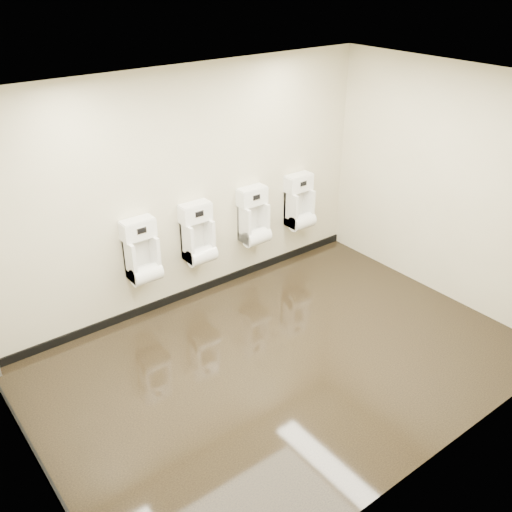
% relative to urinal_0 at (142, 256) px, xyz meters
% --- Properties ---
extents(ground, '(5.00, 3.50, 0.00)m').
position_rel_urinal_0_xyz_m(ground, '(0.71, -1.62, -0.83)').
color(ground, black).
rests_on(ground, ground).
extents(ceiling, '(5.00, 3.50, 0.00)m').
position_rel_urinal_0_xyz_m(ceiling, '(0.71, -1.62, 1.97)').
color(ceiling, white).
extents(back_wall, '(5.00, 0.02, 2.80)m').
position_rel_urinal_0_xyz_m(back_wall, '(0.71, 0.13, 0.57)').
color(back_wall, beige).
rests_on(back_wall, ground).
extents(front_wall, '(5.00, 0.02, 2.80)m').
position_rel_urinal_0_xyz_m(front_wall, '(0.71, -3.37, 0.57)').
color(front_wall, beige).
rests_on(front_wall, ground).
extents(left_wall, '(0.02, 3.50, 2.80)m').
position_rel_urinal_0_xyz_m(left_wall, '(-1.79, -1.62, 0.57)').
color(left_wall, beige).
rests_on(left_wall, ground).
extents(right_wall, '(0.02, 3.50, 2.80)m').
position_rel_urinal_0_xyz_m(right_wall, '(3.21, -1.62, 0.57)').
color(right_wall, beige).
rests_on(right_wall, ground).
extents(tile_overlay_left, '(0.01, 3.50, 2.80)m').
position_rel_urinal_0_xyz_m(tile_overlay_left, '(-1.79, -1.62, 0.57)').
color(tile_overlay_left, white).
rests_on(tile_overlay_left, ground).
extents(skirting_back, '(5.00, 0.02, 0.10)m').
position_rel_urinal_0_xyz_m(skirting_back, '(0.71, 0.12, -0.78)').
color(skirting_back, black).
rests_on(skirting_back, ground).
extents(skirting_left, '(0.02, 3.50, 0.10)m').
position_rel_urinal_0_xyz_m(skirting_left, '(-1.78, -1.62, -0.78)').
color(skirting_left, black).
rests_on(skirting_left, ground).
extents(urinal_0, '(0.39, 0.29, 0.73)m').
position_rel_urinal_0_xyz_m(urinal_0, '(0.00, 0.00, 0.00)').
color(urinal_0, white).
rests_on(urinal_0, back_wall).
extents(urinal_1, '(0.39, 0.29, 0.73)m').
position_rel_urinal_0_xyz_m(urinal_1, '(0.74, 0.00, 0.00)').
color(urinal_1, white).
rests_on(urinal_1, back_wall).
extents(urinal_2, '(0.39, 0.29, 0.73)m').
position_rel_urinal_0_xyz_m(urinal_2, '(1.57, 0.00, 0.00)').
color(urinal_2, white).
rests_on(urinal_2, back_wall).
extents(urinal_3, '(0.39, 0.29, 0.73)m').
position_rel_urinal_0_xyz_m(urinal_3, '(2.34, 0.00, 0.00)').
color(urinal_3, white).
rests_on(urinal_3, back_wall).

